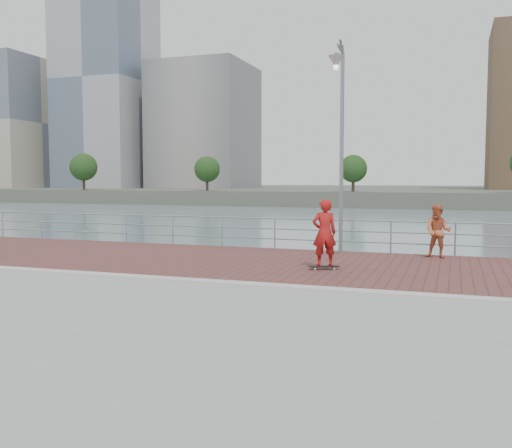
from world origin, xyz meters
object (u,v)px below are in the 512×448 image
(guardrail, at_px, (302,231))
(bystander, at_px, (438,231))
(skateboarder, at_px, (324,233))
(street_lamp, at_px, (339,110))

(guardrail, bearing_deg, bystander, -8.94)
(skateboarder, height_order, bystander, skateboarder)
(guardrail, height_order, street_lamp, street_lamp)
(skateboarder, relative_size, bystander, 1.10)
(street_lamp, relative_size, bystander, 3.94)
(street_lamp, bearing_deg, skateboarder, -85.69)
(street_lamp, bearing_deg, guardrail, 145.96)
(guardrail, distance_m, street_lamp, 4.44)
(guardrail, relative_size, bystander, 22.94)
(street_lamp, xyz_separation_m, skateboarder, (0.24, -3.16, -3.73))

